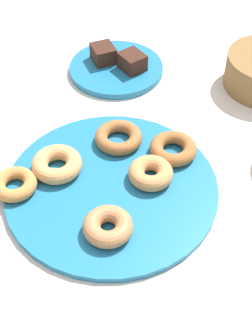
% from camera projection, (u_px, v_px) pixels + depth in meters
% --- Properties ---
extents(ground_plane, '(2.40, 2.40, 0.00)m').
position_uv_depth(ground_plane, '(112.00, 190.00, 0.88)').
color(ground_plane, beige).
extents(donut_plate, '(0.39, 0.39, 0.01)m').
position_uv_depth(donut_plate, '(111.00, 187.00, 0.87)').
color(donut_plate, '#1E6B93').
rests_on(donut_plate, ground_plane).
extents(donut_0, '(0.10, 0.10, 0.02)m').
position_uv_depth(donut_0, '(15.00, 184.00, 0.86)').
color(donut_0, '#BC7A3D').
rests_on(donut_0, donut_plate).
extents(donut_1, '(0.13, 0.13, 0.02)m').
position_uv_depth(donut_1, '(118.00, 137.00, 0.94)').
color(donut_1, '#995B2D').
rests_on(donut_1, donut_plate).
extents(donut_2, '(0.13, 0.13, 0.03)m').
position_uv_depth(donut_2, '(173.00, 149.00, 0.92)').
color(donut_2, '#995B2D').
rests_on(donut_2, donut_plate).
extents(donut_3, '(0.12, 0.12, 0.03)m').
position_uv_depth(donut_3, '(57.00, 164.00, 0.89)').
color(donut_3, tan).
rests_on(donut_3, donut_plate).
extents(donut_4, '(0.12, 0.12, 0.03)m').
position_uv_depth(donut_4, '(151.00, 173.00, 0.87)').
color(donut_4, '#C6844C').
rests_on(donut_4, donut_plate).
extents(donut_5, '(0.12, 0.12, 0.03)m').
position_uv_depth(donut_5, '(108.00, 226.00, 0.79)').
color(donut_5, '#B27547').
rests_on(donut_5, donut_plate).
extents(cake_plate, '(0.22, 0.22, 0.02)m').
position_uv_depth(cake_plate, '(116.00, 69.00, 1.13)').
color(cake_plate, '#1E6B93').
rests_on(cake_plate, ground_plane).
extents(brownie_near, '(0.06, 0.05, 0.04)m').
position_uv_depth(brownie_near, '(103.00, 54.00, 1.12)').
color(brownie_near, '#381E14').
rests_on(brownie_near, cake_plate).
extents(brownie_far, '(0.06, 0.06, 0.04)m').
position_uv_depth(brownie_far, '(132.00, 61.00, 1.10)').
color(brownie_far, '#381E14').
rests_on(brownie_far, cake_plate).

